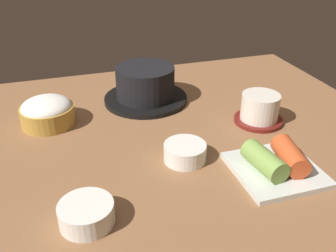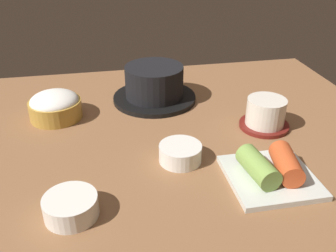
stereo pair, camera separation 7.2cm
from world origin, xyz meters
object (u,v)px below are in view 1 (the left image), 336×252
at_px(rice_bowl, 47,112).
at_px(side_bowl_near, 86,213).
at_px(tea_cup_with_saucer, 260,109).
at_px(kimchi_plate, 276,163).
at_px(stone_pot, 145,85).
at_px(banchan_cup_center, 185,152).

xyz_separation_m(rice_bowl, side_bowl_near, (0.04, -0.32, -0.01)).
relative_size(rice_bowl, tea_cup_with_saucer, 1.09).
bearing_deg(kimchi_plate, stone_pot, 111.95).
xyz_separation_m(tea_cup_with_saucer, banchan_cup_center, (-0.20, -0.09, -0.01)).
distance_m(rice_bowl, tea_cup_with_saucer, 0.44).
xyz_separation_m(rice_bowl, tea_cup_with_saucer, (0.43, -0.13, 0.00)).
distance_m(tea_cup_with_saucer, kimchi_plate, 0.18).
bearing_deg(kimchi_plate, rice_bowl, 140.84).
bearing_deg(tea_cup_with_saucer, rice_bowl, 163.57).
height_order(kimchi_plate, side_bowl_near, kimchi_plate).
relative_size(stone_pot, banchan_cup_center, 2.57).
bearing_deg(kimchi_plate, tea_cup_with_saucer, 69.52).
bearing_deg(rice_bowl, banchan_cup_center, -43.04).
relative_size(rice_bowl, banchan_cup_center, 1.46).
xyz_separation_m(rice_bowl, banchan_cup_center, (0.23, -0.21, -0.01)).
bearing_deg(kimchi_plate, side_bowl_near, -175.60).
bearing_deg(side_bowl_near, banchan_cup_center, 29.92).
distance_m(tea_cup_with_saucer, side_bowl_near, 0.43).
bearing_deg(kimchi_plate, banchan_cup_center, 148.50).
bearing_deg(rice_bowl, side_bowl_near, -82.58).
bearing_deg(stone_pot, rice_bowl, -167.69).
bearing_deg(banchan_cup_center, kimchi_plate, -31.50).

